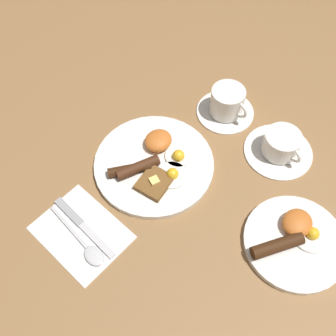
{
  "coord_description": "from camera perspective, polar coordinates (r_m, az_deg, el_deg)",
  "views": [
    {
      "loc": [
        0.36,
        0.36,
        0.79
      ],
      "look_at": [
        -0.01,
        0.04,
        0.03
      ],
      "focal_mm": 42.0,
      "sensor_mm": 36.0,
      "label": 1
    }
  ],
  "objects": [
    {
      "name": "spoon",
      "position": [
        0.85,
        -11.42,
        -11.53
      ],
      "size": [
        0.04,
        0.18,
        0.01
      ],
      "rotation": [
        0.0,
        0.0,
        1.48
      ],
      "color": "silver",
      "rests_on": "napkin"
    },
    {
      "name": "ground_plane",
      "position": [
        0.94,
        -2.03,
        0.31
      ],
      "size": [
        3.0,
        3.0,
        0.0
      ],
      "primitive_type": "plane",
      "color": "olive"
    },
    {
      "name": "napkin",
      "position": [
        0.88,
        -12.6,
        -9.0
      ],
      "size": [
        0.15,
        0.19,
        0.01
      ],
      "primitive_type": "cube",
      "rotation": [
        0.0,
        0.0,
        -0.01
      ],
      "color": "white",
      "rests_on": "ground_plane"
    },
    {
      "name": "breakfast_plate_far",
      "position": [
        0.88,
        17.89,
        -9.88
      ],
      "size": [
        0.22,
        0.22,
        0.05
      ],
      "color": "white",
      "rests_on": "ground_plane"
    },
    {
      "name": "knife",
      "position": [
        0.88,
        -12.53,
        -7.88
      ],
      "size": [
        0.02,
        0.19,
        0.01
      ],
      "rotation": [
        0.0,
        0.0,
        1.53
      ],
      "color": "silver",
      "rests_on": "napkin"
    },
    {
      "name": "breakfast_plate_near",
      "position": [
        0.93,
        -2.0,
        0.68
      ],
      "size": [
        0.28,
        0.28,
        0.05
      ],
      "color": "white",
      "rests_on": "ground_plane"
    },
    {
      "name": "teacup_far",
      "position": [
        0.98,
        16.02,
        3.07
      ],
      "size": [
        0.17,
        0.17,
        0.06
      ],
      "color": "white",
      "rests_on": "ground_plane"
    },
    {
      "name": "teacup_near",
      "position": [
        1.02,
        8.54,
        9.19
      ],
      "size": [
        0.15,
        0.15,
        0.08
      ],
      "color": "white",
      "rests_on": "ground_plane"
    }
  ]
}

